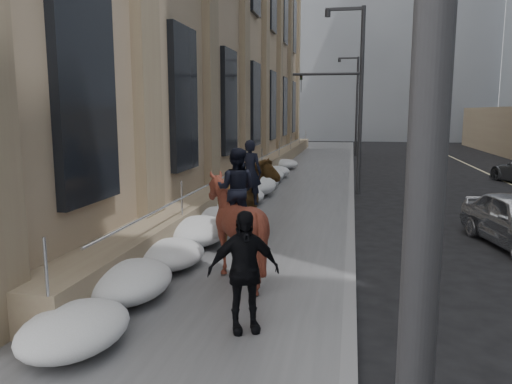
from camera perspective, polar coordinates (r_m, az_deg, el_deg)
ground at (r=9.45m, az=-5.92°, el=-13.32°), size 140.00×140.00×0.00m
sidewalk at (r=18.87m, az=2.83°, el=-1.68°), size 5.00×80.00×0.12m
curb at (r=18.69m, az=10.81°, el=-1.93°), size 0.24×80.00×0.12m
limestone_building at (r=29.85m, az=-4.81°, el=19.36°), size 6.10×44.00×18.00m
bg_building_mid at (r=69.15m, az=12.49°, el=17.61°), size 30.00×12.00×28.00m
bg_building_far at (r=81.06m, az=4.87°, el=13.66°), size 24.00×12.00×20.00m
streetlight_mid at (r=22.37m, az=11.51°, el=11.49°), size 1.71×0.24×8.00m
streetlight_far at (r=42.36m, az=11.25°, el=10.32°), size 1.71×0.24×8.00m
traffic_signal at (r=30.36m, az=10.06°, el=9.78°), size 4.10×0.22×6.00m
snow_bank at (r=17.22m, az=-2.73°, el=-1.33°), size 1.70×18.10×0.76m
mounted_horse_left at (r=13.23m, az=-0.96°, el=-1.00°), size 1.46×2.72×2.76m
mounted_horse_right at (r=10.40m, az=-2.43°, el=-3.63°), size 1.87×2.08×2.75m
pedestrian at (r=8.00m, az=-1.43°, el=-9.05°), size 1.25×0.90×1.97m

